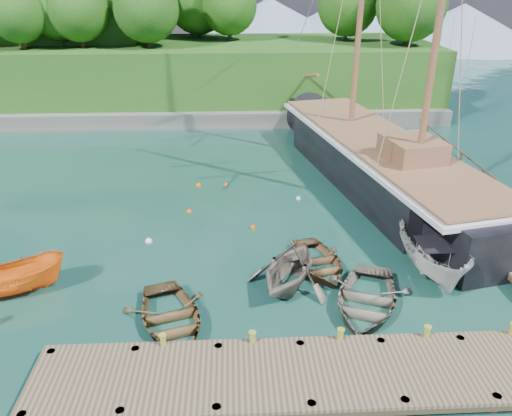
% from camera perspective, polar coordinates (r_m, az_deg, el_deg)
% --- Properties ---
extents(ground, '(160.00, 160.00, 0.00)m').
position_cam_1_polar(ground, '(22.00, 1.66, -7.54)').
color(ground, '#10392F').
rests_on(ground, ground).
extents(dock_near, '(20.00, 3.20, 1.10)m').
position_cam_1_polar(dock_near, '(16.95, 10.53, -18.05)').
color(dock_near, '#463828').
rests_on(dock_near, ground).
extents(dock_east, '(3.20, 24.00, 1.10)m').
position_cam_1_polar(dock_east, '(30.78, 22.51, 1.41)').
color(dock_east, '#463828').
rests_on(dock_east, ground).
extents(bollard_0, '(0.26, 0.26, 0.45)m').
position_cam_1_polar(bollard_0, '(18.06, -10.37, -16.61)').
color(bollard_0, olive).
rests_on(bollard_0, ground).
extents(bollard_1, '(0.26, 0.26, 0.45)m').
position_cam_1_polar(bollard_1, '(17.90, -0.40, -16.56)').
color(bollard_1, olive).
rests_on(bollard_1, ground).
extents(bollard_2, '(0.26, 0.26, 0.45)m').
position_cam_1_polar(bollard_2, '(18.24, 9.45, -16.04)').
color(bollard_2, olive).
rests_on(bollard_2, ground).
extents(bollard_3, '(0.26, 0.26, 0.45)m').
position_cam_1_polar(bollard_3, '(19.05, 18.63, -15.15)').
color(bollard_3, olive).
rests_on(bollard_3, ground).
extents(bollard_4, '(0.26, 0.26, 0.45)m').
position_cam_1_polar(bollard_4, '(20.27, 26.81, -14.03)').
color(bollard_4, olive).
rests_on(bollard_4, ground).
extents(rowboat_0, '(4.45, 5.29, 0.94)m').
position_cam_1_polar(rowboat_0, '(19.39, -9.67, -13.14)').
color(rowboat_0, brown).
rests_on(rowboat_0, ground).
extents(rowboat_1, '(5.12, 5.36, 2.20)m').
position_cam_1_polar(rowboat_1, '(21.24, 3.71, -8.92)').
color(rowboat_1, '#6B6157').
rests_on(rowboat_1, ground).
extents(rowboat_2, '(3.64, 4.54, 0.84)m').
position_cam_1_polar(rowboat_2, '(22.57, 7.10, -6.82)').
color(rowboat_2, brown).
rests_on(rowboat_2, ground).
extents(rowboat_3, '(5.00, 5.77, 1.00)m').
position_cam_1_polar(rowboat_3, '(20.46, 12.31, -11.07)').
color(rowboat_3, '#5D584B').
rests_on(rowboat_3, ground).
extents(motorboat_orange, '(4.54, 2.93, 1.64)m').
position_cam_1_polar(motorboat_orange, '(22.99, -25.83, -8.84)').
color(motorboat_orange, orange).
rests_on(motorboat_orange, ground).
extents(cabin_boat_white, '(2.21, 5.48, 2.09)m').
position_cam_1_polar(cabin_boat_white, '(23.39, 19.20, -6.94)').
color(cabin_boat_white, beige).
rests_on(cabin_boat_white, ground).
extents(schooner, '(9.59, 29.05, 21.78)m').
position_cam_1_polar(schooner, '(31.55, 13.75, 4.77)').
color(schooner, black).
rests_on(schooner, ground).
extents(mooring_buoy_0, '(0.36, 0.36, 0.36)m').
position_cam_1_polar(mooring_buoy_0, '(24.99, -12.16, -3.80)').
color(mooring_buoy_0, white).
rests_on(mooring_buoy_0, ground).
extents(mooring_buoy_1, '(0.31, 0.31, 0.31)m').
position_cam_1_polar(mooring_buoy_1, '(27.64, -7.65, -0.45)').
color(mooring_buoy_1, '#E14F12').
rests_on(mooring_buoy_1, ground).
extents(mooring_buoy_2, '(0.31, 0.31, 0.31)m').
position_cam_1_polar(mooring_buoy_2, '(25.68, -0.37, -2.33)').
color(mooring_buoy_2, '#D64B00').
rests_on(mooring_buoy_2, ground).
extents(mooring_buoy_3, '(0.29, 0.29, 0.29)m').
position_cam_1_polar(mooring_buoy_3, '(29.04, 4.85, 1.02)').
color(mooring_buoy_3, silver).
rests_on(mooring_buoy_3, ground).
extents(mooring_buoy_4, '(0.34, 0.34, 0.34)m').
position_cam_1_polar(mooring_buoy_4, '(30.93, -6.56, 2.52)').
color(mooring_buoy_4, '#F46A00').
rests_on(mooring_buoy_4, ground).
extents(mooring_buoy_5, '(0.28, 0.28, 0.28)m').
position_cam_1_polar(mooring_buoy_5, '(30.84, -3.43, 2.58)').
color(mooring_buoy_5, '#E0441C').
rests_on(mooring_buoy_5, ground).
extents(headland, '(51.00, 19.31, 12.90)m').
position_cam_1_polar(headland, '(51.43, -16.27, 17.35)').
color(headland, '#474744').
rests_on(headland, ground).
extents(distant_ridge, '(117.00, 40.00, 10.00)m').
position_cam_1_polar(distant_ridge, '(88.90, 1.06, 20.57)').
color(distant_ridge, '#728CA5').
rests_on(distant_ridge, ground).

